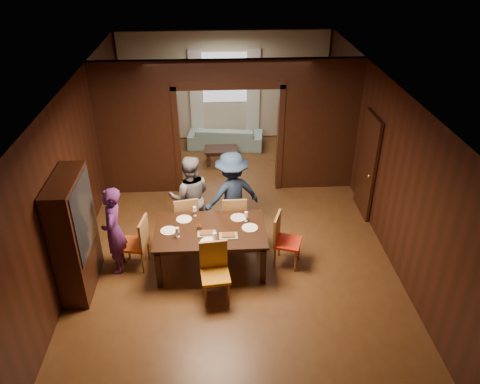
{
  "coord_description": "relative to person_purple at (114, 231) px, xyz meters",
  "views": [
    {
      "loc": [
        -0.3,
        -7.6,
        5.24
      ],
      "look_at": [
        0.12,
        -0.4,
        1.05
      ],
      "focal_mm": 35.0,
      "sensor_mm": 36.0,
      "label": 1
    }
  ],
  "objects": [
    {
      "name": "platter_b",
      "position": [
        1.9,
        -0.23,
        -0.01
      ],
      "size": [
        0.3,
        0.2,
        0.04
      ],
      "primitive_type": "cube",
      "color": "gray",
      "rests_on": "dining_table"
    },
    {
      "name": "dining_table",
      "position": [
        1.6,
        -0.01,
        -0.41
      ],
      "size": [
        1.86,
        1.16,
        0.76
      ],
      "primitive_type": "cube",
      "color": "black",
      "rests_on": "floor"
    },
    {
      "name": "chair_near",
      "position": [
        1.67,
        -0.84,
        -0.3
      ],
      "size": [
        0.48,
        0.48,
        0.97
      ],
      "primitive_type": null,
      "rotation": [
        0.0,
        0.0,
        0.1
      ],
      "color": "orange",
      "rests_on": "floor"
    },
    {
      "name": "ceiling",
      "position": [
        2.02,
        1.11,
        2.11
      ],
      "size": [
        5.5,
        9.0,
        0.02
      ],
      "primitive_type": "cube",
      "color": "silver",
      "rests_on": "room_walls"
    },
    {
      "name": "sofa",
      "position": [
        2.01,
        4.96,
        -0.5
      ],
      "size": [
        2.03,
        1.02,
        0.57
      ],
      "primitive_type": "imported",
      "rotation": [
        0.0,
        0.0,
        3.01
      ],
      "color": "#92BFBF",
      "rests_on": "floor"
    },
    {
      "name": "platter_a",
      "position": [
        1.54,
        -0.15,
        -0.01
      ],
      "size": [
        0.3,
        0.2,
        0.04
      ],
      "primitive_type": "cube",
      "color": "gray",
      "rests_on": "dining_table"
    },
    {
      "name": "plate_left",
      "position": [
        0.9,
        -0.02,
        -0.02
      ],
      "size": [
        0.27,
        0.27,
        0.01
      ],
      "primitive_type": "cylinder",
      "color": "white",
      "rests_on": "dining_table"
    },
    {
      "name": "chair_right",
      "position": [
        2.92,
        -0.04,
        -0.3
      ],
      "size": [
        0.56,
        0.56,
        0.97
      ],
      "primitive_type": null,
      "rotation": [
        0.0,
        0.0,
        1.24
      ],
      "color": "red",
      "rests_on": "floor"
    },
    {
      "name": "window_far",
      "position": [
        2.02,
        5.55,
        0.91
      ],
      "size": [
        1.2,
        0.03,
        1.3
      ],
      "primitive_type": "cube",
      "color": "silver",
      "rests_on": "back_wall"
    },
    {
      "name": "door_right",
      "position": [
        4.72,
        1.61,
        0.26
      ],
      "size": [
        0.06,
        0.9,
        2.1
      ],
      "primitive_type": "cube",
      "color": "black",
      "rests_on": "floor"
    },
    {
      "name": "plate_right",
      "position": [
        2.27,
        -0.01,
        -0.02
      ],
      "size": [
        0.27,
        0.27,
        0.01
      ],
      "primitive_type": "cylinder",
      "color": "white",
      "rests_on": "dining_table"
    },
    {
      "name": "plate_far_l",
      "position": [
        1.15,
        0.31,
        -0.02
      ],
      "size": [
        0.27,
        0.27,
        0.01
      ],
      "primitive_type": "cylinder",
      "color": "white",
      "rests_on": "dining_table"
    },
    {
      "name": "plate_far_r",
      "position": [
        2.09,
        0.31,
        -0.02
      ],
      "size": [
        0.27,
        0.27,
        0.01
      ],
      "primitive_type": "cylinder",
      "color": "silver",
      "rests_on": "dining_table"
    },
    {
      "name": "person_purple",
      "position": [
        0.0,
        0.0,
        0.0
      ],
      "size": [
        0.4,
        0.59,
        1.58
      ],
      "primitive_type": "imported",
      "rotation": [
        0.0,
        0.0,
        -1.53
      ],
      "color": "#4A1E57",
      "rests_on": "floor"
    },
    {
      "name": "curtain_right",
      "position": [
        2.77,
        5.51,
        0.46
      ],
      "size": [
        0.35,
        0.06,
        2.4
      ],
      "primitive_type": "cube",
      "color": "white",
      "rests_on": "back_wall"
    },
    {
      "name": "wineglass_far",
      "position": [
        1.33,
        0.43,
        0.06
      ],
      "size": [
        0.08,
        0.08,
        0.18
      ],
      "primitive_type": null,
      "color": "silver",
      "rests_on": "dining_table"
    },
    {
      "name": "wineglass_left",
      "position": [
        1.07,
        -0.2,
        0.06
      ],
      "size": [
        0.08,
        0.08,
        0.18
      ],
      "primitive_type": null,
      "color": "silver",
      "rests_on": "dining_table"
    },
    {
      "name": "curtain_left",
      "position": [
        1.27,
        5.51,
        0.46
      ],
      "size": [
        0.35,
        0.06,
        2.4
      ],
      "primitive_type": "cube",
      "color": "white",
      "rests_on": "back_wall"
    },
    {
      "name": "chair_far_l",
      "position": [
        1.14,
        0.81,
        -0.3
      ],
      "size": [
        0.51,
        0.51,
        0.97
      ],
      "primitive_type": null,
      "rotation": [
        0.0,
        0.0,
        3.33
      ],
      "color": "orange",
      "rests_on": "floor"
    },
    {
      "name": "plate_near",
      "position": [
        1.57,
        -0.37,
        -0.02
      ],
      "size": [
        0.27,
        0.27,
        0.01
      ],
      "primitive_type": "cylinder",
      "color": "white",
      "rests_on": "dining_table"
    },
    {
      "name": "serving_bowl",
      "position": [
        1.68,
        0.11,
        0.01
      ],
      "size": [
        0.3,
        0.3,
        0.07
      ],
      "primitive_type": "imported",
      "color": "black",
      "rests_on": "dining_table"
    },
    {
      "name": "condiment_jar",
      "position": [
        1.42,
        -0.03,
        0.03
      ],
      "size": [
        0.08,
        0.08,
        0.11
      ],
      "primitive_type": null,
      "color": "#4A2411",
      "rests_on": "dining_table"
    },
    {
      "name": "coffee_table",
      "position": [
        1.86,
        3.98,
        -0.59
      ],
      "size": [
        0.8,
        0.5,
        0.4
      ],
      "primitive_type": "cube",
      "color": "black",
      "rests_on": "floor"
    },
    {
      "name": "person_navy",
      "position": [
        2.01,
        0.97,
        0.06
      ],
      "size": [
        1.24,
        0.98,
        1.69
      ],
      "primitive_type": "imported",
      "rotation": [
        0.0,
        0.0,
        3.5
      ],
      "color": "#18273E",
      "rests_on": "floor"
    },
    {
      "name": "chair_left",
      "position": [
        0.28,
        0.06,
        -0.3
      ],
      "size": [
        0.51,
        0.51,
        0.97
      ],
      "primitive_type": null,
      "rotation": [
        0.0,
        0.0,
        -1.74
      ],
      "color": "#BF4912",
      "rests_on": "floor"
    },
    {
      "name": "wineglass_right",
      "position": [
        2.22,
        0.21,
        0.06
      ],
      "size": [
        0.08,
        0.08,
        0.18
      ],
      "primitive_type": null,
      "color": "silver",
      "rests_on": "dining_table"
    },
    {
      "name": "hutch",
      "position": [
        -0.51,
        -0.39,
        0.21
      ],
      "size": [
        0.4,
        1.2,
        2.0
      ],
      "primitive_type": "cube",
      "color": "black",
      "rests_on": "floor"
    },
    {
      "name": "chair_far_r",
      "position": [
        2.03,
        0.78,
        -0.3
      ],
      "size": [
        0.45,
        0.45,
        0.97
      ],
      "primitive_type": null,
      "rotation": [
        0.0,
        0.0,
        3.15
      ],
      "color": "#C34512",
      "rests_on": "floor"
    },
    {
      "name": "tumbler",
      "position": [
        1.67,
        -0.32,
        0.04
      ],
      "size": [
        0.07,
        0.07,
        0.14
      ],
      "primitive_type": "cylinder",
      "color": "white",
      "rests_on": "dining_table"
    },
    {
      "name": "room_walls",
      "position": [
        2.02,
        2.99,
        0.72
      ],
      "size": [
        5.52,
        9.01,
        2.9
      ],
      "color": "black",
      "rests_on": "floor"
    },
    {
      "name": "person_grey",
      "position": [
        1.23,
        0.97,
        0.03
      ],
      "size": [
        0.84,
        0.67,
        1.64
      ],
      "primitive_type": "imported",
      "rotation": [
        0.0,
        0.0,
        3.21
      ],
      "color": "slate",
      "rests_on": "floor"
    },
    {
      "name": "floor",
      "position": [
        2.02,
        1.11,
        -0.79
      ],
      "size": [
        9.0,
        9.0,
        0.0
      ],
      "primitive_type": "plane",
      "color": "#593119",
      "rests_on": "ground"
    }
  ]
}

